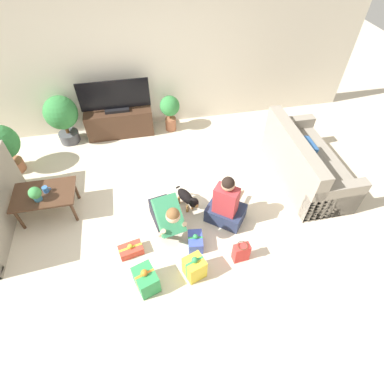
# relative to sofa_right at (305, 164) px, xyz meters

# --- Properties ---
(ground_plane) EXTENTS (16.00, 16.00, 0.00)m
(ground_plane) POSITION_rel_sofa_right_xyz_m (-2.43, -0.51, -0.31)
(ground_plane) COLOR beige
(wall_back) EXTENTS (8.40, 0.06, 2.60)m
(wall_back) POSITION_rel_sofa_right_xyz_m (-2.43, 2.12, 0.99)
(wall_back) COLOR beige
(wall_back) RESTS_ON ground_plane
(sofa_right) EXTENTS (0.84, 1.77, 0.87)m
(sofa_right) POSITION_rel_sofa_right_xyz_m (0.00, 0.00, 0.00)
(sofa_right) COLOR gray
(sofa_right) RESTS_ON ground_plane
(coffee_table) EXTENTS (0.86, 0.57, 0.43)m
(coffee_table) POSITION_rel_sofa_right_xyz_m (-3.99, 0.04, 0.06)
(coffee_table) COLOR #472D1E
(coffee_table) RESTS_ON ground_plane
(tv_console) EXTENTS (1.23, 0.40, 0.51)m
(tv_console) POSITION_rel_sofa_right_xyz_m (-2.88, 1.85, -0.05)
(tv_console) COLOR #472D1E
(tv_console) RESTS_ON ground_plane
(tv) EXTENTS (1.25, 0.20, 0.58)m
(tv) POSITION_rel_sofa_right_xyz_m (-2.88, 1.85, 0.45)
(tv) COLOR black
(tv) RESTS_ON tv_console
(potted_plant_back_right) EXTENTS (0.37, 0.37, 0.71)m
(potted_plant_back_right) POSITION_rel_sofa_right_xyz_m (-1.91, 1.80, 0.14)
(potted_plant_back_right) COLOR #A36042
(potted_plant_back_right) RESTS_ON ground_plane
(potted_plant_back_left) EXTENTS (0.59, 0.59, 0.91)m
(potted_plant_back_left) POSITION_rel_sofa_right_xyz_m (-3.85, 1.80, 0.25)
(potted_plant_back_left) COLOR #4C4C51
(potted_plant_back_left) RESTS_ON ground_plane
(potted_plant_corner_left) EXTENTS (0.55, 0.55, 0.86)m
(potted_plant_corner_left) POSITION_rel_sofa_right_xyz_m (-4.71, 1.15, 0.22)
(potted_plant_corner_left) COLOR #A36042
(potted_plant_corner_left) RESTS_ON ground_plane
(person_kneeling) EXTENTS (0.46, 0.83, 0.79)m
(person_kneeling) POSITION_rel_sofa_right_xyz_m (-2.32, -0.62, 0.03)
(person_kneeling) COLOR #23232D
(person_kneeling) RESTS_ON ground_plane
(person_sitting) EXTENTS (0.66, 0.64, 0.88)m
(person_sitting) POSITION_rel_sofa_right_xyz_m (-1.48, -0.59, 0.00)
(person_sitting) COLOR #283351
(person_sitting) RESTS_ON ground_plane
(dog) EXTENTS (0.31, 0.49, 0.34)m
(dog) POSITION_rel_sofa_right_xyz_m (-1.97, -0.27, -0.09)
(dog) COLOR black
(dog) RESTS_ON ground_plane
(gift_box_a) EXTENTS (0.30, 0.29, 0.39)m
(gift_box_a) POSITION_rel_sofa_right_xyz_m (-2.09, -1.37, -0.15)
(gift_box_a) COLOR yellow
(gift_box_a) RESTS_ON ground_plane
(gift_box_b) EXTENTS (0.33, 0.38, 0.37)m
(gift_box_b) POSITION_rel_sofa_right_xyz_m (-2.70, -1.41, -0.16)
(gift_box_b) COLOR #2D934C
(gift_box_b) RESTS_ON ground_plane
(gift_box_c) EXTENTS (0.23, 0.30, 0.26)m
(gift_box_c) POSITION_rel_sofa_right_xyz_m (-1.99, -0.96, -0.21)
(gift_box_c) COLOR #3D51BC
(gift_box_c) RESTS_ON ground_plane
(gift_box_d) EXTENTS (0.34, 0.25, 0.18)m
(gift_box_d) POSITION_rel_sofa_right_xyz_m (-2.86, -0.89, -0.25)
(gift_box_d) COLOR red
(gift_box_d) RESTS_ON ground_plane
(gift_bag_a) EXTENTS (0.22, 0.15, 0.32)m
(gift_bag_a) POSITION_rel_sofa_right_xyz_m (-1.45, -1.27, -0.16)
(gift_bag_a) COLOR red
(gift_bag_a) RESTS_ON ground_plane
(mug) EXTENTS (0.12, 0.08, 0.09)m
(mug) POSITION_rel_sofa_right_xyz_m (-3.94, 0.07, 0.16)
(mug) COLOR #386BAD
(mug) RESTS_ON coffee_table
(tabletop_plant) EXTENTS (0.17, 0.17, 0.22)m
(tabletop_plant) POSITION_rel_sofa_right_xyz_m (-4.03, -0.07, 0.24)
(tabletop_plant) COLOR #336B84
(tabletop_plant) RESTS_ON coffee_table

